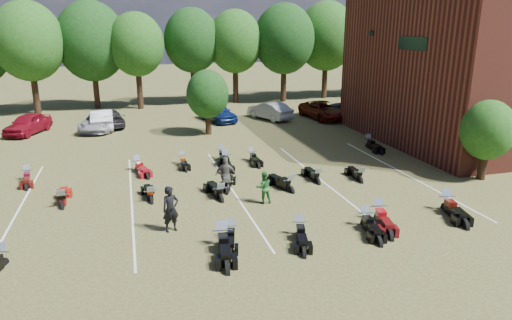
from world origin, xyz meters
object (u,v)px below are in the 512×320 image
object	(u,v)px
motorcycle_14	(28,180)
motorcycle_3	(299,236)
person_black	(171,209)
person_grey	(226,175)
car_0	(28,124)
motorcycle_7	(63,207)
car_4	(218,112)
person_green	(264,187)
motorcycle_0	(3,267)

from	to	relation	value
motorcycle_14	motorcycle_3	bearing A→B (deg)	-48.72
person_black	person_grey	world-z (taller)	person_black
car_0	motorcycle_7	bearing A→B (deg)	-54.06
car_0	motorcycle_7	world-z (taller)	car_0
car_0	motorcycle_3	xyz separation A→B (m)	(13.78, -22.29, -0.78)
car_0	car_4	size ratio (longest dim) A/B	0.99
car_4	motorcycle_7	size ratio (longest dim) A/B	2.01
person_black	person_grey	xyz separation A→B (m)	(3.12, 3.83, -0.05)
person_green	motorcycle_0	xyz separation A→B (m)	(-10.52, -3.19, -0.79)
motorcycle_7	motorcycle_14	size ratio (longest dim) A/B	1.08
car_4	person_grey	xyz separation A→B (m)	(-3.00, -17.29, 0.13)
person_grey	motorcycle_7	xyz separation A→B (m)	(-7.73, 0.05, -0.92)
motorcycle_0	motorcycle_7	xyz separation A→B (m)	(1.40, 5.18, 0.00)
motorcycle_3	car_0	bearing A→B (deg)	136.93
motorcycle_0	motorcycle_3	bearing A→B (deg)	14.72
person_green	motorcycle_3	bearing A→B (deg)	93.70
motorcycle_14	motorcycle_7	bearing A→B (deg)	-71.14
car_0	motorcycle_3	world-z (taller)	car_0
person_grey	motorcycle_3	size ratio (longest dim) A/B	0.82
motorcycle_7	car_0	bearing A→B (deg)	-78.13
person_grey	motorcycle_0	world-z (taller)	person_grey
person_black	person_grey	distance (m)	4.94
person_black	motorcycle_14	distance (m)	10.96
person_grey	motorcycle_7	bearing A→B (deg)	21.32
person_green	car_4	bearing A→B (deg)	-96.80
person_grey	car_4	bearing A→B (deg)	-78.15
person_green	motorcycle_7	size ratio (longest dim) A/B	0.68
car_4	person_black	xyz separation A→B (m)	(-6.12, -21.12, 0.17)
person_black	motorcycle_0	distance (m)	6.22
car_0	motorcycle_7	size ratio (longest dim) A/B	2.00
person_black	motorcycle_14	xyz separation A→B (m)	(-6.88, 8.47, -0.96)
motorcycle_0	car_0	bearing A→B (deg)	115.22
car_0	person_black	world-z (taller)	person_black
person_black	person_grey	size ratio (longest dim) A/B	1.05
car_4	person_grey	size ratio (longest dim) A/B	2.53
motorcycle_14	motorcycle_0	bearing A→B (deg)	-92.33
motorcycle_0	motorcycle_14	distance (m)	9.81
car_4	motorcycle_0	size ratio (longest dim) A/B	2.14
person_green	motorcycle_14	bearing A→B (deg)	-32.01
person_black	car_0	bearing A→B (deg)	96.55
car_0	motorcycle_0	world-z (taller)	car_0
person_grey	motorcycle_7	size ratio (longest dim) A/B	0.80
person_green	motorcycle_0	distance (m)	11.02
car_4	person_black	size ratio (longest dim) A/B	2.40
car_0	motorcycle_7	xyz separation A→B (m)	(4.28, -16.55, -0.78)
car_0	motorcycle_14	xyz separation A→B (m)	(2.01, -11.96, -0.78)
car_4	person_green	distance (m)	19.29
person_green	person_grey	bearing A→B (deg)	-56.21
person_grey	person_green	bearing A→B (deg)	147.51
car_4	motorcycle_7	world-z (taller)	car_4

